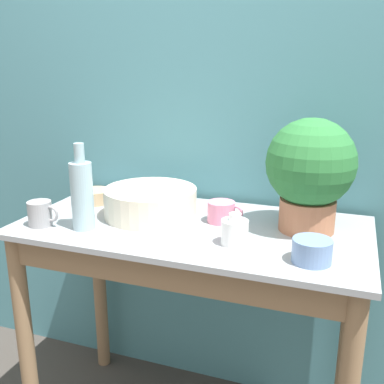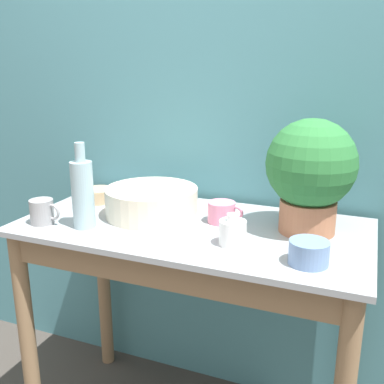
# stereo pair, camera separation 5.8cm
# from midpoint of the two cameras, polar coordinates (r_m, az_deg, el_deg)

# --- Properties ---
(wall_back) EXTENTS (6.00, 0.05, 2.40)m
(wall_back) POSITION_cam_midpoint_polar(r_m,az_deg,el_deg) (1.86, 5.15, 8.28)
(wall_back) COLOR teal
(wall_back) RESTS_ON ground_plane
(counter_table) EXTENTS (1.23, 0.62, 0.90)m
(counter_table) POSITION_cam_midpoint_polar(r_m,az_deg,el_deg) (1.66, 0.71, -10.94)
(counter_table) COLOR #846647
(counter_table) RESTS_ON ground_plane
(potted_plant) EXTENTS (0.30, 0.30, 0.38)m
(potted_plant) POSITION_cam_midpoint_polar(r_m,az_deg,el_deg) (1.53, 15.88, 2.61)
(potted_plant) COLOR #A36647
(potted_plant) RESTS_ON counter_table
(bowl_wash_large) EXTENTS (0.34, 0.34, 0.11)m
(bowl_wash_large) POSITION_cam_midpoint_polar(r_m,az_deg,el_deg) (1.68, -4.17, -1.24)
(bowl_wash_large) COLOR beige
(bowl_wash_large) RESTS_ON counter_table
(bottle_tall) EXTENTS (0.08, 0.08, 0.30)m
(bottle_tall) POSITION_cam_midpoint_polar(r_m,az_deg,el_deg) (1.57, -12.70, -0.11)
(bottle_tall) COLOR #93B2BC
(bottle_tall) RESTS_ON counter_table
(bottle_short) EXTENTS (0.09, 0.09, 0.10)m
(bottle_short) POSITION_cam_midpoint_polar(r_m,az_deg,el_deg) (1.42, 6.35, -5.08)
(bottle_short) COLOR white
(bottle_short) RESTS_ON counter_table
(mug_grey) EXTENTS (0.12, 0.08, 0.09)m
(mug_grey) POSITION_cam_midpoint_polar(r_m,az_deg,el_deg) (1.67, -17.53, -2.40)
(mug_grey) COLOR gray
(mug_grey) RESTS_ON counter_table
(mug_pink) EXTENTS (0.13, 0.10, 0.08)m
(mug_pink) POSITION_cam_midpoint_polar(r_m,az_deg,el_deg) (1.61, 4.85, -2.58)
(mug_pink) COLOR pink
(mug_pink) RESTS_ON counter_table
(bowl_small_tan) EXTENTS (0.13, 0.13, 0.05)m
(bowl_small_tan) POSITION_cam_midpoint_polar(r_m,az_deg,el_deg) (1.89, -10.91, -0.40)
(bowl_small_tan) COLOR tan
(bowl_small_tan) RESTS_ON counter_table
(bowl_small_blue) EXTENTS (0.11, 0.11, 0.07)m
(bowl_small_blue) POSITION_cam_midpoint_polar(r_m,az_deg,el_deg) (1.33, 15.82, -7.43)
(bowl_small_blue) COLOR #6684B2
(bowl_small_blue) RESTS_ON counter_table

